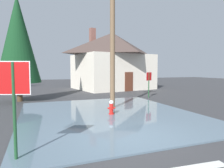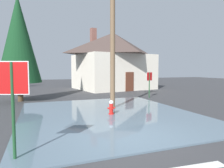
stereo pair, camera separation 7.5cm
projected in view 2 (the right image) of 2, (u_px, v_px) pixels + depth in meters
ground_plane at (128, 138)px, 6.91m from camera, size 80.00×80.00×0.10m
flood_puddle at (108, 114)px, 10.28m from camera, size 8.44×9.73×0.06m
stop_sign_near at (12, 89)px, 4.96m from camera, size 0.79×0.28×2.51m
fire_hydrant at (111, 108)px, 10.07m from camera, size 0.38×0.33×0.76m
utility_pole at (113, 37)px, 11.37m from camera, size 1.60×0.28×7.89m
stop_sign_far at (149, 80)px, 16.19m from camera, size 0.65×0.27×2.07m
house at (113, 60)px, 23.66m from camera, size 9.72×8.57×7.04m
pine_tree_tall_left at (19, 39)px, 14.17m from camera, size 3.00×3.00×7.50m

